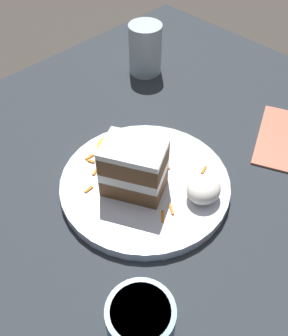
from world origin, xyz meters
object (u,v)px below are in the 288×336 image
Objects in this scene: plate at (144,185)px; cream_dollop at (204,190)px; cake_slice at (134,168)px; coffee_mug at (141,327)px; drinking_glass at (145,52)px; orange_garnish at (112,146)px.

cream_dollop is at bearing 115.17° from plate.
cake_slice is 0.24m from coffee_mug.
cake_slice is at bearing -55.63° from cream_dollop.
drinking_glass is (-0.27, -0.25, -0.02)m from cake_slice.
orange_garnish is 0.34m from coffee_mug.
cream_dollop is (-0.04, 0.09, 0.03)m from plate.
coffee_mug is (0.16, 0.18, -0.01)m from cake_slice.
orange_garnish reaches higher than plate.
plate is 0.26m from coffee_mug.
drinking_glass reaches higher than plate.
drinking_glass reaches higher than cream_dollop.
orange_garnish is at bearing -82.16° from cream_dollop.
cake_slice reaches higher than plate.
plate is at bearing -135.73° from coffee_mug.
plate is at bearing 80.63° from orange_garnish.
cake_slice is 1.03× the size of drinking_glass.
cake_slice is 0.11m from orange_garnish.
cream_dollop is 0.40m from drinking_glass.
cake_slice is at bearing 69.24° from orange_garnish.
drinking_glass is at bearing -147.34° from orange_garnish.
cream_dollop is 0.19m from orange_garnish.
drinking_glass reaches higher than orange_garnish.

